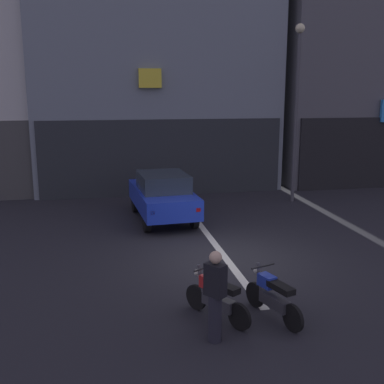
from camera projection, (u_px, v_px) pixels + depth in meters
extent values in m
plane|color=#232328|center=(226.00, 259.00, 12.23)|extent=(120.00, 120.00, 0.00)
cube|color=silver|center=(185.00, 205.00, 17.98)|extent=(0.20, 18.00, 0.01)
cube|color=#292C30|center=(164.00, 158.00, 19.44)|extent=(10.20, 0.10, 3.20)
cube|color=yellow|center=(150.00, 78.00, 18.58)|extent=(0.92, 0.16, 0.76)
cylinder|color=black|center=(135.00, 203.00, 16.95)|extent=(0.22, 0.65, 0.64)
cylinder|color=black|center=(176.00, 201.00, 17.34)|extent=(0.22, 0.65, 0.64)
cylinder|color=black|center=(147.00, 222.00, 14.49)|extent=(0.22, 0.65, 0.64)
cylinder|color=black|center=(194.00, 219.00, 14.88)|extent=(0.22, 0.65, 0.64)
cube|color=#1E38BF|center=(162.00, 198.00, 15.83)|extent=(2.03, 4.21, 0.66)
cube|color=#2D3842|center=(163.00, 182.00, 15.55)|extent=(1.67, 2.07, 0.56)
cube|color=red|center=(153.00, 213.00, 13.73)|extent=(0.14, 0.07, 0.12)
cube|color=red|center=(198.00, 210.00, 14.09)|extent=(0.14, 0.07, 0.12)
cylinder|color=#47474C|center=(296.00, 120.00, 18.01)|extent=(0.14, 0.14, 6.46)
sphere|color=beige|center=(300.00, 28.00, 17.29)|extent=(0.36, 0.36, 0.36)
cylinder|color=black|center=(196.00, 297.00, 9.33)|extent=(0.34, 0.48, 0.52)
cylinder|color=black|center=(239.00, 317.00, 8.51)|extent=(0.34, 0.48, 0.52)
cube|color=#38383D|center=(219.00, 302.00, 8.86)|extent=(0.56, 0.73, 0.22)
cube|color=black|center=(225.00, 288.00, 8.68)|extent=(0.51, 0.62, 0.12)
cube|color=red|center=(209.00, 282.00, 8.98)|extent=(0.38, 0.42, 0.24)
cylinder|color=#4C4C51|center=(201.00, 282.00, 9.15)|extent=(0.19, 0.24, 0.70)
cylinder|color=black|center=(204.00, 268.00, 9.02)|extent=(0.48, 0.32, 0.04)
sphere|color=silver|center=(197.00, 272.00, 9.20)|extent=(0.12, 0.12, 0.12)
cylinder|color=black|center=(255.00, 295.00, 9.44)|extent=(0.23, 0.52, 0.52)
cylinder|color=black|center=(293.00, 318.00, 8.46)|extent=(0.23, 0.52, 0.52)
cube|color=#38383D|center=(275.00, 302.00, 8.89)|extent=(0.42, 0.76, 0.22)
cube|color=black|center=(281.00, 287.00, 8.68)|extent=(0.40, 0.64, 0.12)
cube|color=#233DB7|center=(267.00, 281.00, 9.04)|extent=(0.32, 0.41, 0.24)
cylinder|color=#4C4C51|center=(260.00, 280.00, 9.24)|extent=(0.14, 0.25, 0.70)
cylinder|color=black|center=(263.00, 266.00, 9.10)|extent=(0.53, 0.21, 0.04)
sphere|color=silver|center=(256.00, 270.00, 9.31)|extent=(0.12, 0.12, 0.12)
cylinder|color=#23232D|center=(215.00, 318.00, 8.10)|extent=(0.24, 0.24, 0.86)
cube|color=black|center=(215.00, 280.00, 7.95)|extent=(0.39, 0.42, 0.58)
sphere|color=beige|center=(216.00, 257.00, 7.86)|extent=(0.22, 0.22, 0.22)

